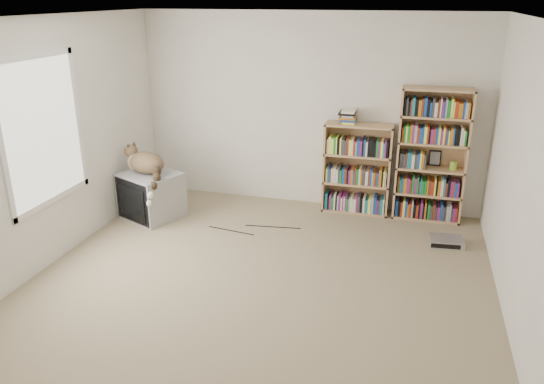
% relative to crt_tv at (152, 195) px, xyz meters
% --- Properties ---
extents(floor, '(4.50, 5.00, 0.01)m').
position_rel_crt_tv_xyz_m(floor, '(1.80, -1.48, -0.29)').
color(floor, tan).
rests_on(floor, ground).
extents(wall_back, '(4.50, 0.02, 2.50)m').
position_rel_crt_tv_xyz_m(wall_back, '(1.80, 1.02, 0.96)').
color(wall_back, white).
rests_on(wall_back, floor).
extents(wall_front, '(4.50, 0.02, 2.50)m').
position_rel_crt_tv_xyz_m(wall_front, '(1.80, -3.98, 0.96)').
color(wall_front, white).
rests_on(wall_front, floor).
extents(wall_left, '(0.02, 5.00, 2.50)m').
position_rel_crt_tv_xyz_m(wall_left, '(-0.45, -1.48, 0.96)').
color(wall_left, white).
rests_on(wall_left, floor).
extents(wall_right, '(0.02, 5.00, 2.50)m').
position_rel_crt_tv_xyz_m(wall_right, '(4.05, -1.48, 0.96)').
color(wall_right, white).
rests_on(wall_right, floor).
extents(ceiling, '(4.50, 5.00, 0.02)m').
position_rel_crt_tv_xyz_m(ceiling, '(1.80, -1.48, 2.21)').
color(ceiling, white).
rests_on(ceiling, wall_back).
extents(window, '(0.02, 1.22, 1.52)m').
position_rel_crt_tv_xyz_m(window, '(-0.44, -1.28, 1.11)').
color(window, white).
rests_on(window, wall_left).
extents(crt_tv, '(0.85, 0.82, 0.58)m').
position_rel_crt_tv_xyz_m(crt_tv, '(0.00, 0.00, 0.00)').
color(crt_tv, '#9C9C9E').
rests_on(crt_tv, floor).
extents(cat, '(0.69, 0.69, 0.59)m').
position_rel_crt_tv_xyz_m(cat, '(-0.01, -0.05, 0.39)').
color(cat, '#322114').
rests_on(cat, crt_tv).
extents(bookcase_tall, '(0.83, 0.30, 1.65)m').
position_rel_crt_tv_xyz_m(bookcase_tall, '(3.37, 0.88, 0.50)').
color(bookcase_tall, tan).
rests_on(bookcase_tall, floor).
extents(bookcase_short, '(0.85, 0.30, 1.17)m').
position_rel_crt_tv_xyz_m(bookcase_short, '(2.47, 0.88, 0.24)').
color(bookcase_short, tan).
rests_on(bookcase_short, floor).
extents(book_stack, '(0.20, 0.26, 0.17)m').
position_rel_crt_tv_xyz_m(book_stack, '(2.33, 0.88, 0.96)').
color(book_stack, '#A62B16').
rests_on(book_stack, bookcase_short).
extents(green_mug, '(0.09, 0.09, 0.10)m').
position_rel_crt_tv_xyz_m(green_mug, '(3.64, 0.86, 0.44)').
color(green_mug, '#8EC037').
rests_on(green_mug, bookcase_tall).
extents(framed_print, '(0.15, 0.05, 0.20)m').
position_rel_crt_tv_xyz_m(framed_print, '(3.42, 0.96, 0.48)').
color(framed_print, black).
rests_on(framed_print, bookcase_tall).
extents(dvd_player, '(0.40, 0.30, 0.09)m').
position_rel_crt_tv_xyz_m(dvd_player, '(3.61, 0.11, -0.25)').
color(dvd_player, '#AAAAAF').
rests_on(dvd_player, floor).
extents(wall_outlet, '(0.01, 0.08, 0.13)m').
position_rel_crt_tv_xyz_m(wall_outlet, '(-0.44, 0.34, 0.03)').
color(wall_outlet, silver).
rests_on(wall_outlet, wall_left).
extents(floor_cables, '(1.20, 0.70, 0.01)m').
position_rel_crt_tv_xyz_m(floor_cables, '(1.43, -0.11, -0.28)').
color(floor_cables, black).
rests_on(floor_cables, floor).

